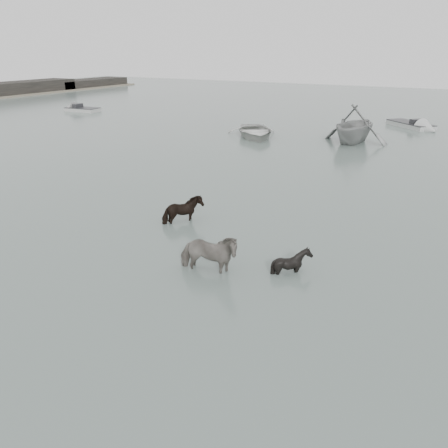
# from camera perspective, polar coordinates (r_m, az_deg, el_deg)

# --- Properties ---
(ground) EXTENTS (140.00, 140.00, 0.00)m
(ground) POSITION_cam_1_polar(r_m,az_deg,el_deg) (13.31, -2.38, -5.47)
(ground) COLOR #52615A
(ground) RESTS_ON ground
(pony_pinto) EXTENTS (2.01, 1.24, 1.58)m
(pony_pinto) POSITION_cam_1_polar(r_m,az_deg,el_deg) (12.59, -2.09, -3.15)
(pony_pinto) COLOR black
(pony_pinto) RESTS_ON ground
(pony_dark) EXTENTS (1.29, 1.45, 1.29)m
(pony_dark) POSITION_cam_1_polar(r_m,az_deg,el_deg) (16.34, -5.36, 2.28)
(pony_dark) COLOR black
(pony_dark) RESTS_ON ground
(pony_black) EXTENTS (1.02, 0.91, 1.12)m
(pony_black) POSITION_cam_1_polar(r_m,az_deg,el_deg) (12.87, 8.88, -3.95)
(pony_black) COLOR black
(pony_black) RESTS_ON ground
(rowboat_lead) EXTENTS (5.84, 6.23, 1.05)m
(rowboat_lead) POSITION_cam_1_polar(r_m,az_deg,el_deg) (32.89, 4.04, 12.17)
(rowboat_lead) COLOR beige
(rowboat_lead) RESTS_ON ground
(rowboat_trail) EXTENTS (5.13, 5.74, 2.74)m
(rowboat_trail) POSITION_cam_1_polar(r_m,az_deg,el_deg) (31.94, 16.75, 12.56)
(rowboat_trail) COLOR gray
(rowboat_trail) RESTS_ON ground
(skiff_outer) EXTENTS (4.97, 2.03, 0.75)m
(skiff_outer) POSITION_cam_1_polar(r_m,az_deg,el_deg) (48.84, -18.00, 14.25)
(skiff_outer) COLOR #AFAEAA
(skiff_outer) RESTS_ON ground
(skiff_mid) EXTENTS (5.37, 5.19, 0.75)m
(skiff_mid) POSITION_cam_1_polar(r_m,az_deg,el_deg) (40.23, 23.20, 12.10)
(skiff_mid) COLOR #ABADAA
(skiff_mid) RESTS_ON ground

